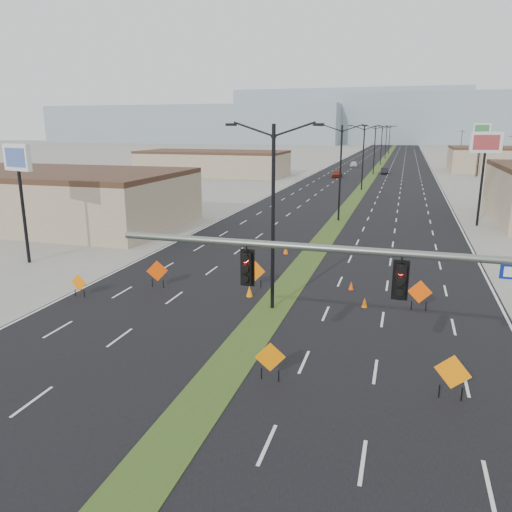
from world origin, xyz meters
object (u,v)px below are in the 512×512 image
(streetlight_3, at_px, (375,148))
(construction_sign_4, at_px, (452,374))
(signal_mast, at_px, (463,300))
(cone_1, at_px, (351,286))
(car_left, at_px, (337,174))
(streetlight_1, at_px, (340,170))
(car_mid, at_px, (384,171))
(pole_sign_west, at_px, (18,167))
(streetlight_5, at_px, (386,141))
(car_far, at_px, (354,164))
(streetlight_4, at_px, (381,144))
(cone_3, at_px, (286,250))
(pole_sign_east_near, at_px, (485,150))
(construction_sign_3, at_px, (270,359))
(cone_2, at_px, (365,303))
(construction_sign_5, at_px, (420,293))
(streetlight_2, at_px, (363,156))
(cone_0, at_px, (249,291))
(construction_sign_1, at_px, (157,272))
(pole_sign_east_far, at_px, (482,133))
(streetlight_0, at_px, (273,213))
(construction_sign_2, at_px, (255,272))
(streetlight_6, at_px, (389,139))
(construction_sign_0, at_px, (79,284))

(streetlight_3, relative_size, construction_sign_4, 5.58)
(signal_mast, relative_size, cone_1, 29.98)
(construction_sign_4, bearing_deg, car_left, 120.69)
(streetlight_1, bearing_deg, car_mid, 87.80)
(construction_sign_4, height_order, pole_sign_west, pole_sign_west)
(streetlight_5, distance_m, car_mid, 54.54)
(car_far, bearing_deg, streetlight_4, 52.81)
(cone_3, xyz_separation_m, pole_sign_east_near, (16.10, 17.06, 7.30))
(construction_sign_3, distance_m, cone_1, 12.66)
(streetlight_3, distance_m, cone_2, 82.67)
(construction_sign_3, xyz_separation_m, cone_3, (-4.10, 20.11, -0.61))
(construction_sign_5, bearing_deg, streetlight_4, 90.18)
(streetlight_1, height_order, construction_sign_3, streetlight_1)
(construction_sign_3, height_order, cone_2, construction_sign_3)
(streetlight_2, xyz_separation_m, construction_sign_4, (8.80, -63.40, -4.36))
(car_left, distance_m, construction_sign_4, 84.16)
(car_mid, xyz_separation_m, cone_0, (-4.03, -84.19, -0.31))
(construction_sign_1, relative_size, cone_3, 2.57)
(cone_3, bearing_deg, streetlight_5, 89.06)
(car_mid, relative_size, construction_sign_5, 2.26)
(construction_sign_1, distance_m, cone_0, 6.09)
(cone_2, height_order, pole_sign_east_far, pole_sign_east_far)
(streetlight_3, relative_size, cone_1, 18.43)
(streetlight_3, relative_size, pole_sign_east_near, 1.07)
(streetlight_5, relative_size, car_mid, 2.55)
(construction_sign_3, distance_m, construction_sign_4, 6.82)
(streetlight_0, relative_size, cone_3, 14.60)
(construction_sign_2, bearing_deg, cone_0, -88.45)
(cone_2, distance_m, pole_sign_east_far, 86.73)
(pole_sign_east_near, bearing_deg, cone_1, -120.47)
(streetlight_6, xyz_separation_m, construction_sign_3, (2.00, -175.92, -4.46))
(construction_sign_2, distance_m, cone_1, 6.04)
(streetlight_3, distance_m, cone_3, 72.02)
(cone_2, bearing_deg, pole_sign_west, 174.03)
(car_far, distance_m, cone_1, 98.89)
(signal_mast, distance_m, car_left, 86.78)
(signal_mast, xyz_separation_m, pole_sign_west, (-28.49, 14.24, 2.24))
(construction_sign_0, bearing_deg, streetlight_2, 83.10)
(pole_sign_west, bearing_deg, cone_1, 17.23)
(streetlight_1, relative_size, cone_3, 14.60)
(cone_2, relative_size, pole_sign_east_near, 0.06)
(streetlight_0, distance_m, cone_0, 5.60)
(construction_sign_1, bearing_deg, streetlight_2, 57.65)
(streetlight_6, relative_size, car_far, 2.26)
(streetlight_3, relative_size, streetlight_6, 1.00)
(pole_sign_west, height_order, pole_sign_east_near, pole_sign_east_near)
(car_mid, bearing_deg, streetlight_0, -97.24)
(streetlight_1, xyz_separation_m, cone_2, (4.92, -26.36, -5.14))
(car_left, bearing_deg, streetlight_1, -82.84)
(car_far, distance_m, cone_3, 90.86)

